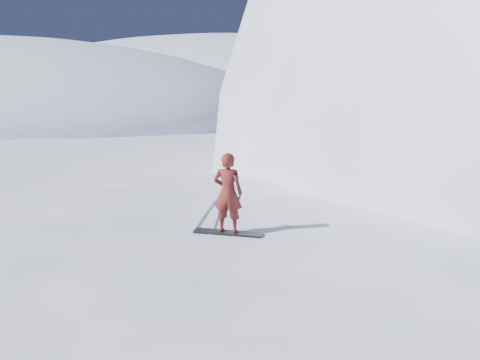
# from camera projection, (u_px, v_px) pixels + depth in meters

# --- Properties ---
(near_ridge) EXTENTS (36.00, 28.00, 4.80)m
(near_ridge) POSITION_uv_depth(u_px,v_px,m) (290.00, 308.00, 12.56)
(near_ridge) COLOR white
(near_ridge) RESTS_ON ground
(far_ridge_c) EXTENTS (140.00, 90.00, 36.00)m
(far_ridge_c) POSITION_uv_depth(u_px,v_px,m) (212.00, 106.00, 124.42)
(far_ridge_c) COLOR white
(far_ridge_c) RESTS_ON ground
(wind_bumps) EXTENTS (16.00, 14.40, 1.00)m
(wind_bumps) POSITION_uv_depth(u_px,v_px,m) (225.00, 315.00, 12.17)
(wind_bumps) COLOR white
(wind_bumps) RESTS_ON ground
(snowboard) EXTENTS (1.70, 0.38, 0.03)m
(snowboard) POSITION_uv_depth(u_px,v_px,m) (228.00, 232.00, 11.24)
(snowboard) COLOR black
(snowboard) RESTS_ON near_ridge
(snowboarder) EXTENTS (0.72, 0.49, 1.92)m
(snowboarder) POSITION_uv_depth(u_px,v_px,m) (228.00, 193.00, 11.04)
(snowboarder) COLOR maroon
(snowboarder) RESTS_ON snowboard
(board_tracks) EXTENTS (1.59, 5.91, 0.04)m
(board_tracks) POSITION_uv_depth(u_px,v_px,m) (218.00, 201.00, 14.17)
(board_tracks) COLOR silver
(board_tracks) RESTS_ON ground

